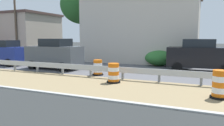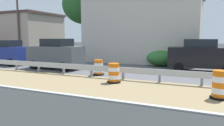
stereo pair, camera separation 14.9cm
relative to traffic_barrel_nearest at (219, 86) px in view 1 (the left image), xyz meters
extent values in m
cube|color=slate|center=(2.09, 0.65, -0.15)|extent=(0.12, 0.12, 0.70)
cube|color=slate|center=(2.09, 2.69, -0.15)|extent=(0.12, 0.12, 0.70)
cube|color=slate|center=(2.09, 4.74, -0.15)|extent=(0.12, 0.12, 0.70)
cube|color=slate|center=(2.09, 6.78, -0.15)|extent=(0.12, 0.12, 0.70)
cube|color=slate|center=(2.09, 8.82, -0.15)|extent=(0.12, 0.12, 0.70)
cube|color=slate|center=(2.09, 10.87, -0.15)|extent=(0.12, 0.12, 0.70)
cube|color=slate|center=(2.09, 12.91, -0.15)|extent=(0.12, 0.12, 0.70)
cylinder|color=orange|center=(0.00, 0.00, -0.39)|extent=(0.54, 0.54, 0.22)
cylinder|color=white|center=(0.00, 0.00, -0.17)|extent=(0.54, 0.54, 0.22)
cylinder|color=orange|center=(0.00, 0.00, 0.05)|extent=(0.54, 0.54, 0.22)
cylinder|color=white|center=(0.00, 0.00, 0.27)|extent=(0.54, 0.54, 0.22)
cylinder|color=orange|center=(0.00, 0.00, 0.49)|extent=(0.54, 0.54, 0.22)
cylinder|color=black|center=(0.00, 0.00, -0.46)|extent=(0.67, 0.67, 0.08)
cylinder|color=orange|center=(1.06, 4.87, -0.40)|extent=(0.57, 0.57, 0.20)
cylinder|color=white|center=(1.06, 4.87, -0.19)|extent=(0.57, 0.57, 0.20)
cylinder|color=orange|center=(1.06, 4.87, 0.01)|extent=(0.57, 0.57, 0.20)
cylinder|color=white|center=(1.06, 4.87, 0.21)|extent=(0.57, 0.57, 0.20)
cylinder|color=orange|center=(1.06, 4.87, 0.42)|extent=(0.57, 0.57, 0.20)
cylinder|color=black|center=(1.06, 4.87, -0.46)|extent=(0.71, 0.71, 0.08)
cylinder|color=orange|center=(2.74, 6.64, -0.40)|extent=(0.55, 0.55, 0.19)
cylinder|color=white|center=(2.74, 6.64, -0.21)|extent=(0.55, 0.55, 0.19)
cylinder|color=orange|center=(2.74, 6.64, -0.02)|extent=(0.55, 0.55, 0.19)
cylinder|color=white|center=(2.74, 6.64, 0.17)|extent=(0.55, 0.55, 0.19)
cylinder|color=orange|center=(2.74, 6.64, 0.37)|extent=(0.55, 0.55, 0.19)
cylinder|color=black|center=(2.74, 6.64, -0.46)|extent=(0.69, 0.69, 0.08)
cube|color=#4C5156|center=(3.86, 10.83, 0.51)|extent=(1.88, 4.20, 1.38)
cube|color=black|center=(3.86, 10.67, 1.48)|extent=(1.65, 1.95, 0.56)
cylinder|color=black|center=(3.00, 12.22, -0.18)|extent=(0.23, 0.64, 0.64)
cylinder|color=black|center=(4.79, 12.18, -0.18)|extent=(0.23, 0.64, 0.64)
cylinder|color=black|center=(2.94, 9.48, -0.18)|extent=(0.23, 0.64, 0.64)
cylinder|color=black|center=(4.72, 9.44, -0.18)|extent=(0.23, 0.64, 0.64)
cube|color=black|center=(6.83, 0.74, 0.50)|extent=(1.84, 4.51, 1.36)
cube|color=black|center=(6.83, 0.92, 1.46)|extent=(1.60, 2.09, 0.56)
cylinder|color=black|center=(7.73, -0.71, -0.18)|extent=(0.24, 0.65, 0.64)
cylinder|color=black|center=(7.65, 2.24, -0.18)|extent=(0.24, 0.65, 0.64)
cylinder|color=black|center=(5.93, 2.19, -0.18)|extent=(0.24, 0.65, 0.64)
cube|color=navy|center=(4.18, 16.42, 0.43)|extent=(1.78, 4.25, 1.23)
cube|color=black|center=(4.18, 16.25, 1.33)|extent=(1.57, 1.97, 0.56)
cylinder|color=black|center=(5.01, 17.83, -0.18)|extent=(0.23, 0.64, 0.64)
cylinder|color=black|center=(3.35, 15.01, -0.18)|extent=(0.23, 0.64, 0.64)
cylinder|color=black|center=(5.06, 15.04, -0.18)|extent=(0.23, 0.64, 0.64)
cube|color=beige|center=(12.48, 6.31, 2.59)|extent=(7.57, 10.52, 6.18)
cube|color=#AD9E8E|center=(14.40, 26.06, 2.18)|extent=(7.29, 11.42, 5.36)
cube|color=#4C3833|center=(14.40, 26.06, 5.01)|extent=(7.58, 11.88, 0.30)
cylinder|color=brown|center=(10.46, 2.27, 3.56)|extent=(0.24, 0.24, 8.11)
cylinder|color=brown|center=(10.59, 21.75, 4.24)|extent=(0.24, 0.24, 9.48)
ellipsoid|color=#337533|center=(8.83, 3.91, 0.14)|extent=(2.45, 2.45, 1.28)
cylinder|color=brown|center=(12.64, 13.62, 1.56)|extent=(0.36, 0.36, 4.12)
ellipsoid|color=#286028|center=(12.64, 13.62, 5.58)|extent=(4.91, 4.91, 4.42)
camera|label=1|loc=(-9.04, 0.68, 1.86)|focal=34.19mm
camera|label=2|loc=(-8.98, 0.54, 1.86)|focal=34.19mm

